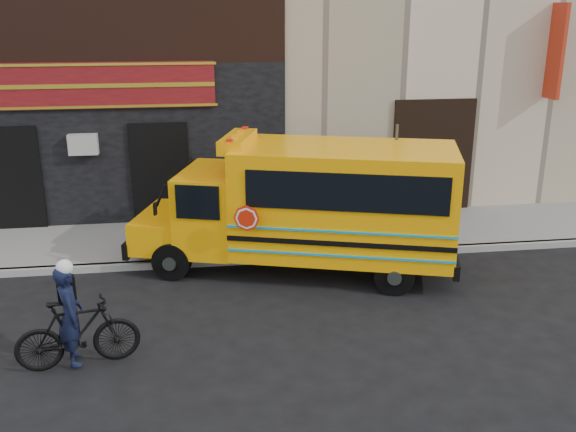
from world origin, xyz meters
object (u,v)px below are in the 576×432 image
Objects in this scene: sign_pole at (394,187)px; cyclist at (70,318)px; school_bus at (312,204)px; bicycle at (78,333)px.

cyclist is at bearing -150.04° from sign_pole.
school_bus is 4.39× the size of cyclist.
school_bus is 2.35× the size of sign_pole.
sign_pole is 7.31m from bicycle.
sign_pole is at bearing -75.91° from cyclist.
sign_pole reaches higher than school_bus.
bicycle is at bearing -149.32° from sign_pole.
bicycle is at bearing -142.41° from school_bus.
school_bus is 3.77× the size of bicycle.
sign_pole is at bearing -68.71° from bicycle.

